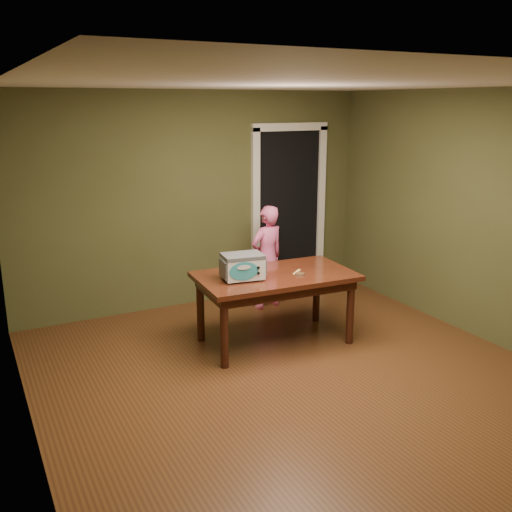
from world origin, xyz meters
name	(u,v)px	position (x,y,z in m)	size (l,w,h in m)	color
floor	(304,384)	(0.00, 0.00, 0.00)	(5.00, 5.00, 0.00)	#563318
room_shell	(308,196)	(0.00, 0.00, 1.71)	(4.52, 5.02, 2.61)	#494D29
doorway	(277,208)	(1.30, 2.78, 1.06)	(1.10, 0.66, 2.25)	black
dining_table	(275,283)	(0.23, 0.94, 0.65)	(1.65, 1.00, 0.75)	#3C170D
toy_oven	(243,266)	(-0.15, 0.93, 0.89)	(0.45, 0.34, 0.26)	#4C4F54
baking_pan	(300,274)	(0.43, 0.79, 0.76)	(0.10, 0.10, 0.02)	silver
spatula	(297,272)	(0.46, 0.89, 0.75)	(0.18, 0.03, 0.01)	#F7CB6B
child	(267,257)	(0.67, 1.92, 0.64)	(0.46, 0.30, 1.27)	pink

